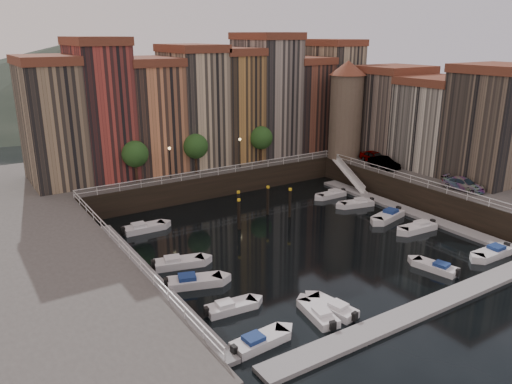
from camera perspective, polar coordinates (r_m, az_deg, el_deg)
ground at (r=52.39m, az=4.14°, el=-5.22°), size 200.00×200.00×0.00m
quay_far at (r=73.25m, az=-8.04°, el=2.59°), size 80.00×20.00×3.00m
quay_right at (r=70.35m, az=23.84°, el=0.59°), size 20.00×36.00×3.00m
dock_left at (r=44.51m, az=-12.30°, el=-9.70°), size 2.00×28.00×0.35m
dock_right at (r=62.18m, az=16.79°, el=-2.03°), size 2.00×28.00×0.35m
dock_near at (r=41.43m, az=18.63°, el=-12.47°), size 30.00×2.00×0.35m
mountains at (r=152.20m, az=-21.26°, el=11.82°), size 145.00×100.00×18.00m
far_terrace at (r=70.61m, az=-5.03°, el=9.97°), size 48.70×10.30×17.50m
right_terrace at (r=70.70m, az=20.08°, el=7.84°), size 9.30×24.30×14.00m
corner_tower at (r=72.97m, az=10.25°, el=9.40°), size 5.20×5.20×13.80m
promenade_trees at (r=64.64m, az=-6.39°, el=5.28°), size 21.20×3.20×5.20m
street_lamps at (r=64.06m, az=-5.70°, el=4.55°), size 10.36×0.36×4.18m
railings at (r=54.82m, az=1.19°, el=0.10°), size 36.08×34.04×0.52m
gangway at (r=69.49m, az=10.61°, el=1.99°), size 2.78×8.32×3.73m
mooring_pilings at (r=56.51m, az=0.38°, el=-1.64°), size 7.25×2.75×3.78m
boat_left_0 at (r=35.41m, az=0.34°, el=-16.70°), size 4.48×1.91×1.02m
boat_left_1 at (r=39.27m, az=-2.99°, el=-12.99°), size 4.24×1.87×0.96m
boat_left_2 at (r=43.04m, az=-7.19°, el=-10.11°), size 4.94×3.10×1.11m
boat_left_3 at (r=46.51m, az=-8.92°, el=-7.98°), size 4.86×2.80×1.09m
boat_left_4 at (r=55.12m, az=-12.76°, el=-4.03°), size 4.70×1.83×1.07m
boat_right_0 at (r=53.00m, az=25.43°, el=-6.29°), size 4.67×1.75×1.07m
boat_right_1 at (r=56.69m, az=18.05°, el=-3.88°), size 4.68×1.95×1.06m
boat_right_2 at (r=59.16m, az=14.88°, el=-2.66°), size 5.07×2.83×1.13m
boat_right_3 at (r=62.73m, az=11.51°, el=-1.28°), size 4.54×2.48×1.02m
boat_right_4 at (r=65.67m, az=8.66°, el=-0.27°), size 4.25×1.55×0.98m
boat_near_0 at (r=38.66m, az=7.17°, el=-13.64°), size 2.16×4.35×0.98m
boat_near_1 at (r=39.56m, az=8.83°, el=-12.93°), size 2.20×4.39×0.99m
boat_near_3 at (r=48.04m, az=19.92°, el=-8.08°), size 2.35×4.26×0.95m
car_a at (r=71.65m, az=13.40°, el=3.85°), size 2.10×4.81×1.61m
car_b at (r=68.84m, az=14.41°, el=3.18°), size 1.72×4.71×1.54m
car_c at (r=62.16m, az=22.62°, el=0.76°), size 2.66×5.10×1.41m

